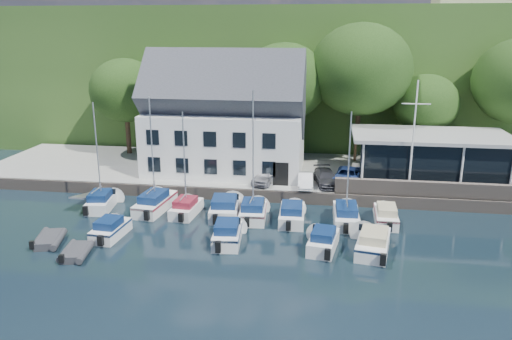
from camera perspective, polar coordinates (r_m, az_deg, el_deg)
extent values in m
plane|color=black|center=(30.80, 3.31, -10.77)|extent=(180.00, 180.00, 0.00)
cube|color=#999994|center=(46.90, 5.24, -0.57)|extent=(60.00, 13.00, 1.00)
cube|color=#6D6157|center=(40.72, 4.71, -3.17)|extent=(60.00, 0.30, 1.00)
cube|color=#2F4F1D|center=(89.61, 7.04, 12.23)|extent=(160.00, 75.00, 16.00)
cube|color=olive|center=(97.58, 12.26, 17.10)|extent=(50.00, 30.00, 0.30)
cube|color=#6D6157|center=(41.85, 21.42, -2.15)|extent=(18.00, 0.50, 1.20)
imported|color=#ADADB1|center=(42.54, 1.16, -0.63)|extent=(2.45, 4.10, 1.31)
imported|color=silver|center=(41.71, 5.67, -1.17)|extent=(1.40, 3.55, 1.15)
imported|color=#2F2F34|center=(42.51, 8.00, -0.86)|extent=(2.56, 4.52, 1.23)
imported|color=#314E97|center=(43.05, 10.40, -0.62)|extent=(2.44, 4.40, 1.42)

